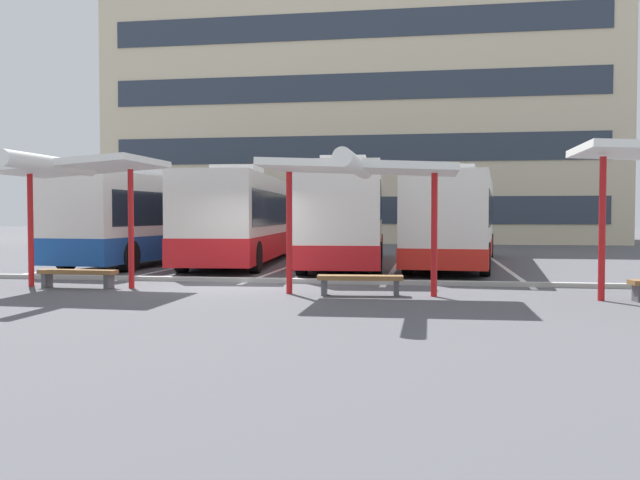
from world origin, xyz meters
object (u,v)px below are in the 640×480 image
at_px(waiting_shelter_2, 359,170).
at_px(bench_2, 360,280).
at_px(coach_bus_0, 160,220).
at_px(bench_1, 78,274).
at_px(coach_bus_1, 246,220).
at_px(coach_bus_2, 347,217).
at_px(waiting_shelter_1, 74,169).
at_px(coach_bus_3, 456,220).

relative_size(waiting_shelter_2, bench_2, 2.33).
xyz_separation_m(waiting_shelter_2, bench_2, (-0.00, 0.20, -2.45)).
distance_m(coach_bus_0, bench_1, 9.34).
distance_m(coach_bus_0, coach_bus_1, 3.35).
bearing_deg(coach_bus_2, waiting_shelter_1, -123.21).
xyz_separation_m(coach_bus_1, waiting_shelter_2, (5.30, -9.89, 1.19)).
xyz_separation_m(waiting_shelter_1, bench_1, (-0.00, 0.12, -2.57)).
xyz_separation_m(coach_bus_2, waiting_shelter_1, (-5.64, -8.62, 1.18)).
bearing_deg(waiting_shelter_2, coach_bus_3, 76.40).
relative_size(coach_bus_3, bench_1, 6.34).
height_order(waiting_shelter_2, bench_2, waiting_shelter_2).
xyz_separation_m(coach_bus_3, waiting_shelter_1, (-9.49, -9.65, 1.31)).
height_order(coach_bus_2, bench_1, coach_bus_2).
relative_size(coach_bus_1, coach_bus_3, 1.00).
relative_size(coach_bus_0, bench_1, 6.16).
xyz_separation_m(coach_bus_0, coach_bus_3, (11.10, 0.42, 0.01)).
bearing_deg(coach_bus_2, bench_2, -81.14).
height_order(coach_bus_0, coach_bus_3, coach_bus_0).
bearing_deg(coach_bus_1, coach_bus_0, -177.09).
height_order(coach_bus_1, coach_bus_2, coach_bus_2).
relative_size(coach_bus_2, coach_bus_3, 0.92).
bearing_deg(waiting_shelter_1, coach_bus_2, 56.79).
relative_size(coach_bus_1, bench_2, 6.46).
bearing_deg(coach_bus_3, bench_2, -103.87).
distance_m(coach_bus_0, bench_2, 12.92).
xyz_separation_m(coach_bus_2, bench_1, (-5.64, -8.50, -1.39)).
relative_size(coach_bus_3, bench_2, 6.44).
xyz_separation_m(coach_bus_0, bench_1, (1.61, -9.11, -1.25)).
height_order(coach_bus_0, bench_1, coach_bus_0).
bearing_deg(waiting_shelter_1, bench_2, -2.39).
bearing_deg(waiting_shelter_1, coach_bus_0, 99.90).
relative_size(coach_bus_0, coach_bus_1, 0.97).
bearing_deg(waiting_shelter_1, coach_bus_1, 79.55).
height_order(coach_bus_1, waiting_shelter_1, coach_bus_1).
relative_size(coach_bus_2, waiting_shelter_2, 2.55).
distance_m(coach_bus_3, waiting_shelter_2, 10.50).
xyz_separation_m(bench_1, bench_2, (7.03, -0.41, -0.00)).
distance_m(coach_bus_2, coach_bus_3, 3.98).
bearing_deg(waiting_shelter_2, bench_2, 90.00).
xyz_separation_m(coach_bus_1, waiting_shelter_1, (-1.73, -9.40, 1.31)).
height_order(coach_bus_1, bench_2, coach_bus_1).
xyz_separation_m(coach_bus_0, coach_bus_1, (3.34, 0.17, 0.01)).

